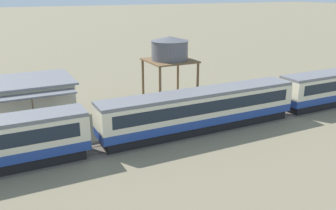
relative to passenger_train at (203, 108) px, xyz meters
The scene contains 4 objects.
passenger_train is the anchor object (origin of this frame).
railway_track 4.58m from the passenger_train, ahead, with size 148.49×3.60×0.04m.
station_building 17.88m from the passenger_train, 147.91° to the left, with size 9.10×8.63×4.70m.
water_tower 8.96m from the passenger_train, 88.08° to the left, with size 5.22×5.22×8.38m.
Camera 1 is at (-41.14, -27.65, 13.27)m, focal length 38.00 mm.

